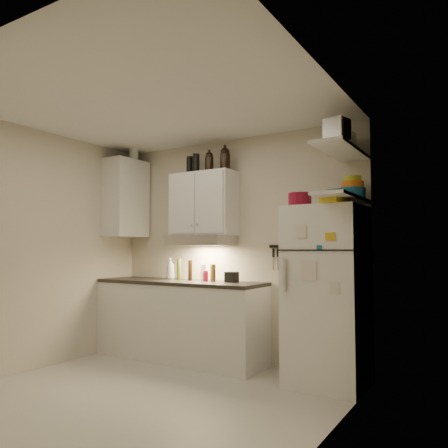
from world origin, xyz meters
The scene contains 36 objects.
floor centered at (0.00, 0.00, -0.01)m, with size 3.20×3.00×0.02m, color beige.
ceiling centered at (0.00, 0.00, 2.61)m, with size 3.20×3.00×0.02m, color white.
back_wall centered at (0.00, 1.51, 1.30)m, with size 3.20×0.02×2.60m, color beige.
left_wall centered at (-1.61, 0.00, 1.30)m, with size 0.02×3.00×2.60m, color beige.
right_wall centered at (1.61, 0.00, 1.30)m, with size 0.02×3.00×2.60m, color beige.
base_cabinet centered at (-0.55, 1.20, 0.44)m, with size 2.10×0.60×0.88m, color white.
countertop centered at (-0.55, 1.20, 0.90)m, with size 2.10×0.62×0.04m, color #2A2724.
upper_cabinet centered at (-0.30, 1.33, 1.83)m, with size 0.80×0.33×0.75m, color white.
side_cabinet centered at (-1.44, 1.20, 1.95)m, with size 0.33×0.55×1.00m, color white.
range_hood centered at (-0.30, 1.27, 1.39)m, with size 0.76×0.46×0.12m, color silver.
fridge centered at (1.25, 1.16, 0.85)m, with size 0.70×0.68×1.70m, color white.
shelf_hi centered at (1.45, 1.02, 2.20)m, with size 0.30×0.95×0.03m, color white.
shelf_lo centered at (1.45, 1.02, 1.76)m, with size 0.30×0.95×0.03m, color white.
knife_strip centered at (0.70, 1.49, 1.32)m, with size 0.42×0.02×0.03m, color black.
dutch_oven centered at (1.05, 1.00, 1.76)m, with size 0.22×0.22×0.13m, color maroon.
book_stack centered at (1.41, 0.91, 1.74)m, with size 0.18×0.23×0.08m, color gold.
spice_jar centered at (1.22, 1.14, 1.75)m, with size 0.06×0.06×0.10m, color silver.
stock_pot centered at (1.38, 1.29, 2.32)m, with size 0.28×0.28×0.20m, color silver.
tin_a centered at (1.38, 1.02, 2.32)m, with size 0.22×0.20×0.22m, color #AAAAAD.
tin_b centered at (1.52, 0.66, 2.30)m, with size 0.17×0.17×0.17m, color #AAAAAD.
bowl_teal centered at (1.46, 1.30, 1.83)m, with size 0.26×0.26×0.11m, color #19658A.
bowl_orange centered at (1.47, 1.30, 1.91)m, with size 0.21×0.21×0.06m, color orange.
bowl_yellow centered at (1.47, 1.30, 1.97)m, with size 0.16×0.16×0.05m, color gold.
plates centered at (1.41, 1.05, 1.81)m, with size 0.25×0.25×0.06m, color #19658A.
growler_a centered at (-0.19, 1.28, 2.32)m, with size 0.10×0.10×0.24m, color black, non-canonical shape.
growler_b centered at (0.00, 1.34, 2.34)m, with size 0.12×0.12×0.28m, color black, non-canonical shape.
thermos_a centered at (-0.39, 1.30, 2.32)m, with size 0.08×0.08×0.23m, color black.
thermos_b centered at (-0.50, 1.32, 2.31)m, with size 0.08×0.08×0.22m, color black.
side_jar centered at (-1.36, 1.25, 2.53)m, with size 0.12×0.12×0.16m, color silver.
soap_bottle centered at (-0.76, 1.29, 1.07)m, with size 0.11×0.11×0.29m, color white.
pepper_mill centered at (-0.13, 1.27, 1.02)m, with size 0.06×0.06×0.20m, color brown.
oil_bottle centered at (-0.58, 1.23, 1.05)m, with size 0.05×0.05×0.25m, color #4B5916.
vinegar_bottle centered at (-0.44, 1.26, 1.04)m, with size 0.05×0.05×0.24m, color black.
clear_bottle centered at (-0.26, 1.27, 1.02)m, with size 0.06×0.06×0.19m, color silver.
red_jar centered at (-0.22, 1.26, 0.98)m, with size 0.06×0.06×0.12m, color maroon.
caddy centered at (0.12, 1.27, 0.98)m, with size 0.14×0.10×0.12m, color black.
Camera 1 is at (2.61, -2.94, 1.29)m, focal length 35.00 mm.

